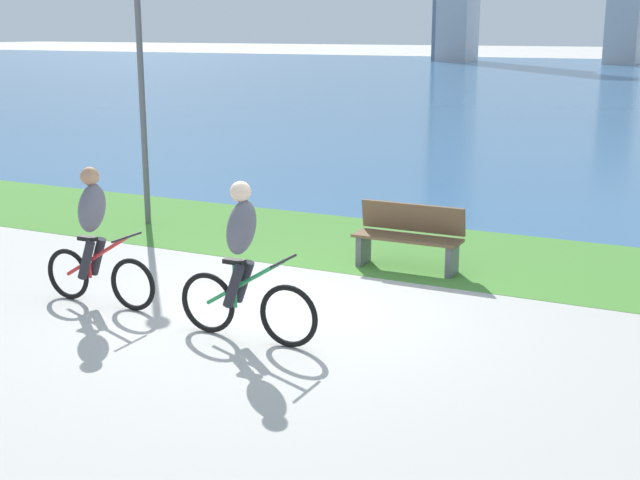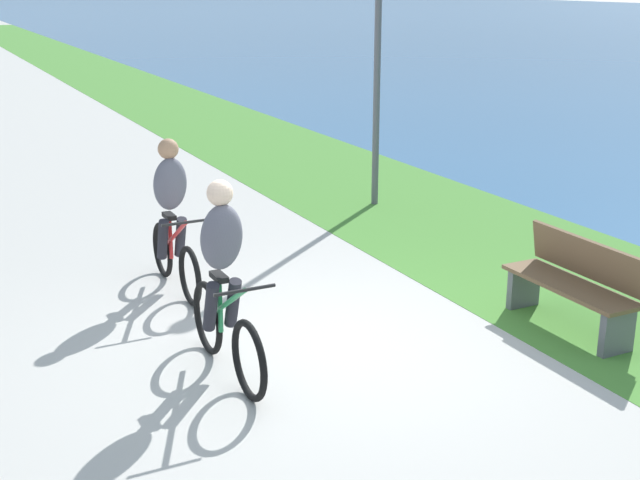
{
  "view_description": "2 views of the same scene",
  "coord_description": "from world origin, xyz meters",
  "px_view_note": "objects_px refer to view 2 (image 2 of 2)",
  "views": [
    {
      "loc": [
        4.67,
        -8.34,
        3.25
      ],
      "look_at": [
        0.31,
        0.45,
        0.8
      ],
      "focal_mm": 47.82,
      "sensor_mm": 36.0,
      "label": 1
    },
    {
      "loc": [
        6.45,
        -3.24,
        3.29
      ],
      "look_at": [
        -0.23,
        0.11,
        0.96
      ],
      "focal_mm": 47.34,
      "sensor_mm": 36.0,
      "label": 2
    }
  ],
  "objects_px": {
    "lamppost_tall": "(378,20)",
    "cyclist_trailing": "(172,216)",
    "cyclist_lead": "(224,281)",
    "bench_near_path": "(574,285)"
  },
  "relations": [
    {
      "from": "bench_near_path",
      "to": "lamppost_tall",
      "type": "distance_m",
      "value": 5.52
    },
    {
      "from": "cyclist_trailing",
      "to": "bench_near_path",
      "type": "xyz_separation_m",
      "value": [
        2.8,
        3.14,
        -0.39
      ]
    },
    {
      "from": "bench_near_path",
      "to": "cyclist_lead",
      "type": "bearing_deg",
      "value": -99.95
    },
    {
      "from": "cyclist_trailing",
      "to": "lamppost_tall",
      "type": "distance_m",
      "value": 4.78
    },
    {
      "from": "cyclist_lead",
      "to": "lamppost_tall",
      "type": "distance_m",
      "value": 6.26
    },
    {
      "from": "cyclist_trailing",
      "to": "lamppost_tall",
      "type": "bearing_deg",
      "value": 119.83
    },
    {
      "from": "lamppost_tall",
      "to": "bench_near_path",
      "type": "bearing_deg",
      "value": -7.7
    },
    {
      "from": "lamppost_tall",
      "to": "cyclist_trailing",
      "type": "bearing_deg",
      "value": -60.17
    },
    {
      "from": "bench_near_path",
      "to": "cyclist_trailing",
      "type": "bearing_deg",
      "value": -131.7
    },
    {
      "from": "cyclist_lead",
      "to": "cyclist_trailing",
      "type": "height_order",
      "value": "cyclist_lead"
    }
  ]
}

